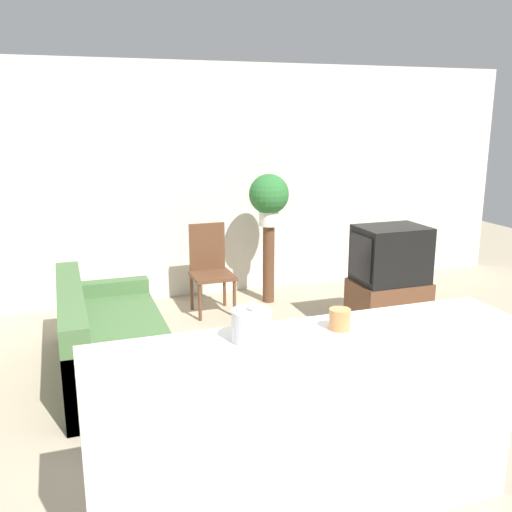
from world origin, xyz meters
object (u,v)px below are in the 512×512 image
(television, at_px, (390,254))
(decorative_bowl, at_px, (252,325))
(potted_plant, at_px, (269,196))
(wooden_chair, at_px, (210,265))
(couch, at_px, (109,342))

(television, bearing_deg, decorative_bowl, -134.59)
(potted_plant, xyz_separation_m, decorative_bowl, (-1.39, -3.49, -0.09))
(wooden_chair, relative_size, potted_plant, 1.66)
(wooden_chair, height_order, decorative_bowl, decorative_bowl)
(couch, distance_m, potted_plant, 2.53)
(wooden_chair, xyz_separation_m, potted_plant, (0.71, 0.08, 0.72))
(couch, bearing_deg, television, 1.48)
(television, bearing_deg, wooden_chair, 141.81)
(potted_plant, height_order, decorative_bowl, potted_plant)
(television, distance_m, potted_plant, 1.56)
(decorative_bowl, bearing_deg, potted_plant, 68.22)
(television, distance_m, wooden_chair, 1.94)
(television, relative_size, decorative_bowl, 3.35)
(couch, xyz_separation_m, potted_plant, (1.92, 1.34, 0.96))
(wooden_chair, distance_m, potted_plant, 1.01)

